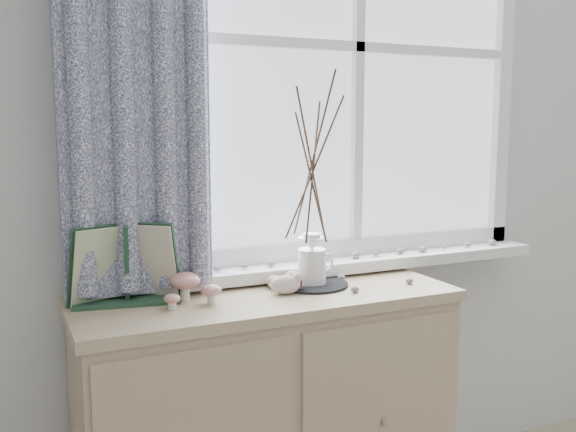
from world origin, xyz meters
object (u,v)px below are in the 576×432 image
Objects in this scene: botanical_book at (127,265)px; twig_pitcher at (312,163)px; toadstool_cluster at (189,286)px; sideboard at (268,422)px.

botanical_book is 0.51× the size of twig_pitcher.
botanical_book reaches higher than toadstool_cluster.
sideboard is at bearing -3.45° from toadstool_cluster.
botanical_book is 0.19m from toadstool_cluster.
botanical_book is 2.02× the size of toadstool_cluster.
botanical_book is at bearing 170.52° from toadstool_cluster.
sideboard is at bearing 3.52° from botanical_book.
twig_pitcher is at bearing 3.75° from toadstool_cluster.
twig_pitcher reaches higher than toadstool_cluster.
twig_pitcher is at bearing 13.59° from sideboard.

